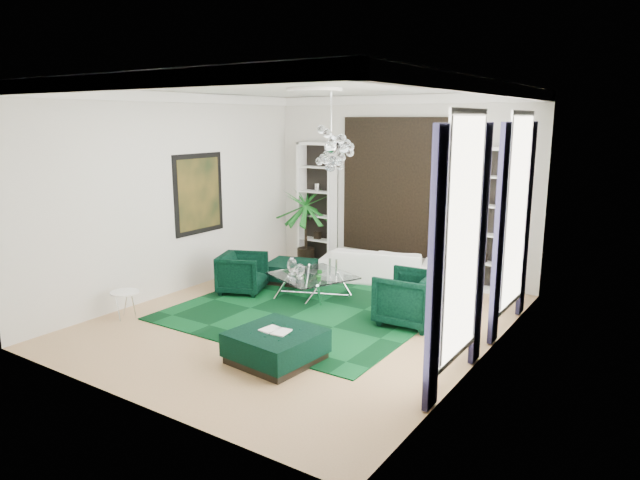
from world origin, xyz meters
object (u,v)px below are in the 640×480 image
Objects in this scene: ottoman_side at (292,272)px; palm at (306,216)px; armchair_left at (243,273)px; armchair_right at (409,298)px; side_table at (126,305)px; ottoman_front at (276,346)px; sofa at (379,265)px; coffee_table at (313,286)px.

ottoman_side is 1.77m from palm.
armchair_right is (3.43, 0.18, 0.05)m from armchair_left.
armchair_right is 4.75m from side_table.
palm is (-2.78, 4.71, 0.90)m from ottoman_front.
armchair_right is (1.59, -2.00, 0.09)m from sofa.
sofa is 1.78m from coffee_table.
side_table is 4.83m from palm.
sofa is 4.43m from ottoman_front.
armchair_left is 1.42m from coffee_table.
armchair_right reaches higher than ottoman_side.
sofa is 2.15× the size of ottoman_front.
ottoman_side is at bearing 123.15° from ottoman_front.
ottoman_side is at bearing 146.52° from coffee_table.
palm is at bearing 127.82° from coffee_table.
sofa reaches higher than ottoman_front.
sofa reaches higher than ottoman_side.
palm reaches higher than sofa.
armchair_right is at bearing -110.10° from armchair_left.
coffee_table is (-2.10, 0.30, -0.22)m from armchair_right.
sofa is 2.85m from armchair_left.
armchair_left is 3.43m from armchair_right.
ottoman_side is 3.96m from ottoman_front.
armchair_left reaches higher than sofa.
coffee_table is 1.39× the size of ottoman_side.
armchair_left reaches higher than ottoman_front.
armchair_left is 0.77× the size of ottoman_front.
sofa is at bearing 35.40° from ottoman_side.
palm is at bearing 84.88° from side_table.
armchair_right is 2.04× the size of side_table.
coffee_table is at bearing 57.19° from sofa.
armchair_left is (-1.84, -2.18, 0.04)m from sofa.
sofa is at bearing -63.27° from armchair_left.
armchair_left is at bearing -84.19° from palm.
palm is at bearing -17.25° from armchair_left.
sofa is at bearing -144.36° from armchair_right.
armchair_left is at bearing -160.43° from coffee_table.
armchair_left is at bearing -89.86° from armchair_right.
armchair_left reaches higher than side_table.
coffee_table is 1.18× the size of ottoman_front.
ottoman_front is 0.49× the size of palm.
armchair_right is 0.43× the size of palm.
armchair_left is 1.19m from ottoman_side.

